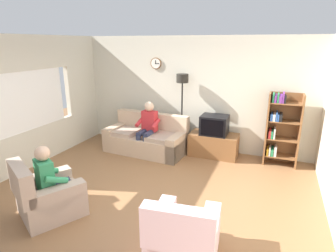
# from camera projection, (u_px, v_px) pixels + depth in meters

# --- Properties ---
(ground_plane) EXTENTS (12.00, 12.00, 0.00)m
(ground_plane) POSITION_uv_depth(u_px,v_px,m) (147.00, 197.00, 4.80)
(ground_plane) COLOR #8C603D
(back_wall_assembly) EXTENTS (6.20, 0.17, 2.70)m
(back_wall_assembly) POSITION_uv_depth(u_px,v_px,m) (193.00, 94.00, 6.78)
(back_wall_assembly) COLOR beige
(back_wall_assembly) RESTS_ON ground_plane
(left_wall_assembly) EXTENTS (0.12, 5.80, 2.70)m
(left_wall_assembly) POSITION_uv_depth(u_px,v_px,m) (14.00, 107.00, 5.46)
(left_wall_assembly) COLOR beige
(left_wall_assembly) RESTS_ON ground_plane
(couch) EXTENTS (1.96, 1.01, 0.90)m
(couch) POSITION_uv_depth(u_px,v_px,m) (146.00, 139.00, 6.72)
(couch) COLOR tan
(couch) RESTS_ON ground_plane
(tv_stand) EXTENTS (1.10, 0.56, 0.53)m
(tv_stand) POSITION_uv_depth(u_px,v_px,m) (214.00, 145.00, 6.50)
(tv_stand) COLOR brown
(tv_stand) RESTS_ON ground_plane
(tv) EXTENTS (0.60, 0.49, 0.44)m
(tv) POSITION_uv_depth(u_px,v_px,m) (214.00, 125.00, 6.34)
(tv) COLOR black
(tv) RESTS_ON tv_stand
(bookshelf) EXTENTS (0.68, 0.36, 1.57)m
(bookshelf) POSITION_uv_depth(u_px,v_px,m) (281.00, 128.00, 5.91)
(bookshelf) COLOR brown
(bookshelf) RESTS_ON ground_plane
(floor_lamp) EXTENTS (0.28, 0.28, 1.85)m
(floor_lamp) POSITION_uv_depth(u_px,v_px,m) (182.00, 91.00, 6.54)
(floor_lamp) COLOR black
(floor_lamp) RESTS_ON ground_plane
(armchair_near_window) EXTENTS (1.13, 1.16, 0.90)m
(armchair_near_window) POSITION_uv_depth(u_px,v_px,m) (48.00, 197.00, 4.25)
(armchair_near_window) COLOR tan
(armchair_near_window) RESTS_ON ground_plane
(armchair_near_bookshelf) EXTENTS (0.90, 0.97, 0.90)m
(armchair_near_bookshelf) POSITION_uv_depth(u_px,v_px,m) (184.00, 238.00, 3.37)
(armchair_near_bookshelf) COLOR beige
(armchair_near_bookshelf) RESTS_ON ground_plane
(person_on_couch) EXTENTS (0.53, 0.56, 1.24)m
(person_on_couch) POSITION_uv_depth(u_px,v_px,m) (147.00, 125.00, 6.48)
(person_on_couch) COLOR red
(person_on_couch) RESTS_ON ground_plane
(person_in_left_armchair) EXTENTS (0.61, 0.63, 1.12)m
(person_in_left_armchair) POSITION_uv_depth(u_px,v_px,m) (52.00, 177.00, 4.21)
(person_in_left_armchair) COLOR #338C59
(person_in_left_armchair) RESTS_ON ground_plane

